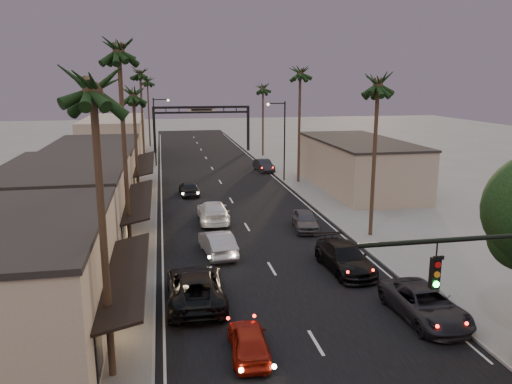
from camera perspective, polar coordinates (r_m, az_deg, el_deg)
name	(u,v)px	position (r m, az deg, el deg)	size (l,w,h in m)	color
ground	(227,194)	(50.90, -3.32, -0.19)	(200.00, 200.00, 0.00)	slate
road	(221,184)	(55.74, -3.99, 0.95)	(14.00, 120.00, 0.02)	black
sidewalk_left	(137,175)	(62.32, -13.48, 1.94)	(5.00, 92.00, 0.12)	slate
sidewalk_right	(288,169)	(64.22, 3.71, 2.59)	(5.00, 92.00, 0.12)	slate
storefront_near	(7,289)	(23.84, -26.53, -9.93)	(8.00, 12.00, 5.50)	tan
storefront_mid	(67,207)	(36.85, -20.84, -1.66)	(8.00, 14.00, 5.50)	#A49883
storefront_far	(95,170)	(52.39, -17.90, 2.38)	(8.00, 16.00, 5.00)	tan
storefront_dist	(115,139)	(74.97, -15.86, 5.87)	(8.00, 20.00, 6.00)	#A49883
building_right	(358,165)	(53.98, 11.57, 3.03)	(8.00, 18.00, 5.00)	#A49883
arch	(202,117)	(79.66, -6.22, 8.49)	(15.20, 0.40, 7.27)	black
streetlight_right	(282,135)	(56.12, 3.00, 6.55)	(2.13, 0.30, 9.00)	black
streetlight_left	(157,126)	(67.47, -11.29, 7.38)	(2.13, 0.30, 9.00)	black
palm_la	(92,78)	(18.33, -18.25, 12.26)	(3.20, 3.20, 13.20)	#38281C
palm_lb	(118,44)	(31.34, -15.47, 15.96)	(3.20, 3.20, 15.20)	#38281C
palm_lc	(133,90)	(45.26, -13.88, 11.24)	(3.20, 3.20, 12.20)	#38281C
palm_ld	(140,71)	(64.24, -13.12, 13.37)	(3.20, 3.20, 14.20)	#38281C
palm_ra	(378,79)	(36.40, 13.82, 12.48)	(3.20, 3.20, 13.20)	#38281C
palm_rb	(300,69)	(55.26, 5.09, 13.79)	(3.20, 3.20, 14.20)	#38281C
palm_rc	(263,86)	(74.71, 0.81, 12.07)	(3.20, 3.20, 12.20)	#38281C
palm_far	(147,79)	(87.22, -12.33, 12.53)	(3.20, 3.20, 13.20)	#38281C
oncoming_red	(249,341)	(21.87, -0.84, -16.64)	(1.57, 3.91, 1.33)	maroon
oncoming_pickup	(195,287)	(26.50, -6.94, -10.74)	(2.89, 6.28, 1.74)	black
oncoming_silver	(217,243)	(33.30, -4.43, -5.84)	(1.69, 4.84, 1.60)	#97979C
oncoming_white	(213,212)	(40.88, -4.94, -2.24)	(2.37, 5.82, 1.69)	silver
oncoming_dgrey	(189,188)	(50.43, -7.67, 0.47)	(1.77, 4.39, 1.50)	black
curbside_near	(425,304)	(26.04, 18.75, -12.04)	(2.57, 5.57, 1.55)	black
curbside_black	(345,258)	(30.97, 10.10, -7.41)	(2.30, 5.66, 1.64)	black
curbside_grey	(305,220)	(38.81, 5.64, -3.22)	(1.76, 4.37, 1.49)	#454549
curbside_far	(264,165)	(63.02, 0.89, 3.06)	(1.59, 4.57, 1.51)	black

